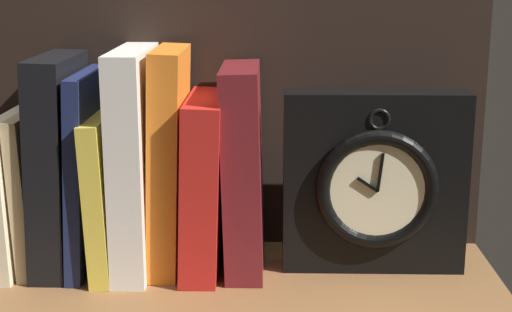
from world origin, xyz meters
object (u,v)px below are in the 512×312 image
Objects in this scene: framed_clock at (375,183)px; book_red_requiem at (204,183)px; book_black_skeptic at (59,163)px; book_orange_pandolfini at (169,160)px; book_navy_bierce at (87,171)px; book_cream_twain at (15,191)px; book_white_catcher at (135,160)px; book_yellow_seinlanguage at (108,191)px; book_maroon_dawkins at (243,169)px; book_tan_shortstories at (33,190)px.

book_red_requiem is at bearing 178.68° from framed_clock.
book_black_skeptic is 35.51cm from framed_clock.
book_orange_pandolfini is at bearing 178.91° from framed_clock.
book_orange_pandolfini reaches higher than book_navy_bierce.
book_white_catcher reaches higher than book_cream_twain.
book_yellow_seinlanguage is (10.62, 0.00, 0.14)cm from book_cream_twain.
book_white_catcher reaches higher than book_black_skeptic.
book_red_requiem is (10.98, 0.00, 0.94)cm from book_yellow_seinlanguage.
book_cream_twain is at bearing 180.00° from book_black_skeptic.
book_maroon_dawkins is at bearing 0.00° from book_navy_bierce.
book_black_skeptic is 1.05× the size of book_maroon_dawkins.
book_navy_bierce is (6.20, 0.00, 2.26)cm from book_tan_shortstories.
book_red_requiem is at bearing 180.00° from book_maroon_dawkins.
book_orange_pandolfini is (3.78, 0.00, 0.04)cm from book_white_catcher.
book_red_requiem is (19.46, 0.00, 0.89)cm from book_tan_shortstories.
book_navy_bierce is 1.14× the size of book_red_requiem.
framed_clock is (23.00, -0.44, -2.34)cm from book_orange_pandolfini.
book_white_catcher is 26.89cm from framed_clock.
book_navy_bierce is at bearing 0.00° from book_cream_twain.
book_cream_twain is 6.19cm from book_black_skeptic.
book_yellow_seinlanguage is 0.87× the size of framed_clock.
book_red_requiem is 4.68cm from book_maroon_dawkins.
book_maroon_dawkins is (25.96, 0.00, 2.78)cm from book_cream_twain.
book_yellow_seinlanguage is at bearing 180.00° from book_orange_pandolfini.
framed_clock is (19.07, -0.44, 0.31)cm from book_red_requiem.
book_tan_shortstories is at bearing 180.00° from book_orange_pandolfini.
framed_clock is (26.79, -0.44, -2.31)cm from book_white_catcher.
book_tan_shortstories reaches higher than book_cream_twain.
book_white_catcher reaches higher than framed_clock.
book_black_skeptic is at bearing -180.00° from book_red_requiem.
book_yellow_seinlanguage is (8.48, 0.00, -0.05)cm from book_tan_shortstories.
book_white_catcher is (5.54, 0.00, 1.25)cm from book_navy_bierce.
book_black_skeptic is 3.25cm from book_navy_bierce.
framed_clock is (35.46, -0.44, -1.93)cm from book_black_skeptic.
book_cream_twain is 0.98× the size of book_yellow_seinlanguage.
book_cream_twain is 14.37cm from book_white_catcher.
book_yellow_seinlanguage is 4.83cm from book_white_catcher.
book_white_catcher reaches higher than book_navy_bierce.
book_white_catcher is (13.88, 0.00, 3.71)cm from book_cream_twain.
book_black_skeptic reaches higher than book_yellow_seinlanguage.
book_navy_bierce is at bearing 180.00° from book_yellow_seinlanguage.
book_orange_pandolfini reaches higher than book_maroon_dawkins.
book_navy_bierce is at bearing 0.00° from book_tan_shortstories.
book_orange_pandolfini reaches higher than book_white_catcher.
book_white_catcher is 12.11cm from book_maroon_dawkins.
book_white_catcher is 1.08× the size of book_maroon_dawkins.
book_white_catcher is at bearing 179.06° from framed_clock.
book_maroon_dawkins reaches higher than framed_clock.
book_maroon_dawkins is (12.08, 0.00, -0.93)cm from book_white_catcher.
book_orange_pandolfini is at bearing 180.00° from book_maroon_dawkins.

